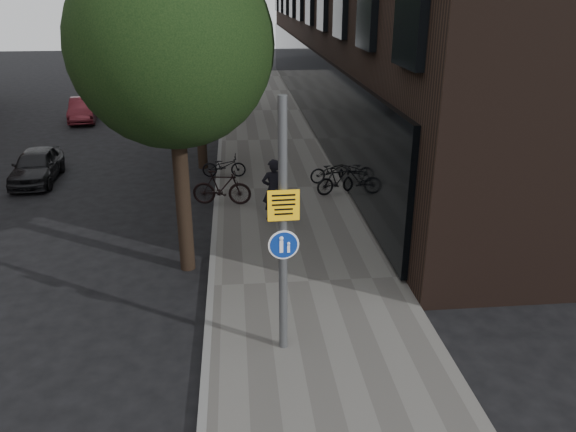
{
  "coord_description": "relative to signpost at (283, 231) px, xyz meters",
  "views": [
    {
      "loc": [
        -1.32,
        -8.07,
        6.39
      ],
      "look_at": [
        -0.28,
        2.76,
        2.0
      ],
      "focal_mm": 35.0,
      "sensor_mm": 36.0,
      "label": 1
    }
  ],
  "objects": [
    {
      "name": "street_tree_far",
      "position": [
        -1.97,
        21.3,
        2.6
      ],
      "size": [
        5.0,
        5.0,
        7.8
      ],
      "color": "black",
      "rests_on": "ground"
    },
    {
      "name": "parked_car_far",
      "position": [
        -7.25,
        26.02,
        -1.94
      ],
      "size": [
        1.63,
        3.92,
        1.13
      ],
      "primitive_type": "imported",
      "rotation": [
        0.0,
        0.0,
        -0.01
      ],
      "color": "#1A1E2F",
      "rests_on": "ground"
    },
    {
      "name": "signpost",
      "position": [
        0.0,
        0.0,
        0.0
      ],
      "size": [
        0.55,
        0.16,
        4.73
      ],
      "rotation": [
        0.0,
        0.0,
        0.04
      ],
      "color": "#595B5E",
      "rests_on": "sidewalk"
    },
    {
      "name": "sidewalk",
      "position": [
        0.8,
        9.16,
        -2.45
      ],
      "size": [
        4.5,
        60.0,
        0.12
      ],
      "primitive_type": "cube",
      "color": "#605E59",
      "rests_on": "ground"
    },
    {
      "name": "pedestrian",
      "position": [
        0.27,
        6.33,
        -1.47
      ],
      "size": [
        0.73,
        0.53,
        1.84
      ],
      "primitive_type": "imported",
      "rotation": [
        0.0,
        0.0,
        3.29
      ],
      "color": "black",
      "rests_on": "sidewalk"
    },
    {
      "name": "parked_bike_curb_near",
      "position": [
        -1.21,
        10.57,
        -1.98
      ],
      "size": [
        1.58,
        0.63,
        0.82
      ],
      "primitive_type": "imported",
      "rotation": [
        0.0,
        0.0,
        1.52
      ],
      "color": "black",
      "rests_on": "sidewalk"
    },
    {
      "name": "parked_bike_facade_far",
      "position": [
        2.55,
        8.38,
        -1.93
      ],
      "size": [
        1.59,
        0.85,
        0.92
      ],
      "primitive_type": "imported",
      "rotation": [
        0.0,
        0.0,
        1.86
      ],
      "color": "black",
      "rests_on": "sidewalk"
    },
    {
      "name": "ground",
      "position": [
        0.55,
        -0.84,
        -2.51
      ],
      "size": [
        120.0,
        120.0,
        0.0
      ],
      "primitive_type": "plane",
      "color": "black",
      "rests_on": "ground"
    },
    {
      "name": "street_tree_near",
      "position": [
        -1.97,
        3.8,
        2.6
      ],
      "size": [
        4.4,
        4.4,
        7.5
      ],
      "color": "black",
      "rests_on": "ground"
    },
    {
      "name": "parked_bike_facade_near",
      "position": [
        2.55,
        9.61,
        -1.97
      ],
      "size": [
        1.7,
        0.92,
        0.85
      ],
      "primitive_type": "imported",
      "rotation": [
        0.0,
        0.0,
        1.8
      ],
      "color": "black",
      "rests_on": "sidewalk"
    },
    {
      "name": "parked_car_mid",
      "position": [
        -8.62,
        21.2,
        -1.91
      ],
      "size": [
        1.72,
        3.74,
        1.19
      ],
      "primitive_type": "imported",
      "rotation": [
        0.0,
        0.0,
        0.13
      ],
      "color": "maroon",
      "rests_on": "ground"
    },
    {
      "name": "parked_car_near",
      "position": [
        -7.85,
        11.04,
        -1.92
      ],
      "size": [
        1.61,
        3.55,
        1.18
      ],
      "primitive_type": "imported",
      "rotation": [
        0.0,
        0.0,
        0.06
      ],
      "color": "black",
      "rests_on": "ground"
    },
    {
      "name": "parked_bike_curb_far",
      "position": [
        -1.25,
        7.75,
        -1.84
      ],
      "size": [
        1.89,
        0.77,
        1.1
      ],
      "primitive_type": "imported",
      "rotation": [
        0.0,
        0.0,
        1.43
      ],
      "color": "black",
      "rests_on": "sidewalk"
    },
    {
      "name": "street_tree_mid",
      "position": [
        -1.97,
        12.3,
        2.6
      ],
      "size": [
        5.0,
        5.0,
        7.8
      ],
      "color": "black",
      "rests_on": "ground"
    },
    {
      "name": "curb_edge",
      "position": [
        -1.45,
        9.16,
        -2.44
      ],
      "size": [
        0.15,
        60.0,
        0.13
      ],
      "primitive_type": "cube",
      "color": "slate",
      "rests_on": "ground"
    }
  ]
}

